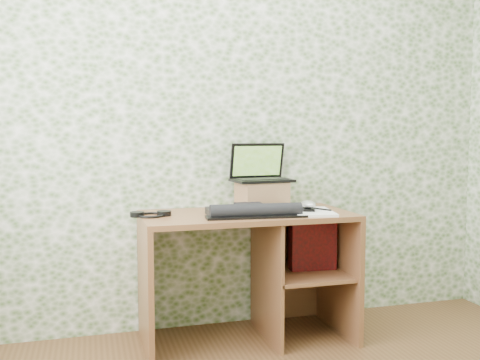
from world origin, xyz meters
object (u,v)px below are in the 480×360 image
object	(u,v)px
keyboard	(252,211)
notepad	(312,212)
desk	(258,257)
laptop	(260,172)
riser	(262,195)

from	to	relation	value
keyboard	notepad	bearing A→B (deg)	4.05
desk	notepad	world-z (taller)	notepad
keyboard	notepad	xyz separation A→B (m)	(0.36, -0.00, -0.02)
desk	keyboard	distance (m)	0.33
laptop	keyboard	xyz separation A→B (m)	(-0.14, -0.29, -0.19)
desk	keyboard	size ratio (longest dim) A/B	2.15
keyboard	notepad	distance (m)	0.36
laptop	riser	bearing A→B (deg)	-94.83
riser	laptop	xyz separation A→B (m)	(0.00, 0.04, 0.14)
riser	notepad	world-z (taller)	riser
riser	keyboard	size ratio (longest dim) A/B	0.49
riser	laptop	world-z (taller)	laptop
riser	notepad	bearing A→B (deg)	-49.16
riser	keyboard	world-z (taller)	riser
laptop	notepad	bearing A→B (deg)	-57.81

